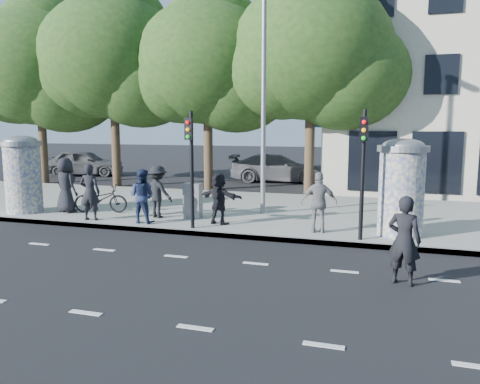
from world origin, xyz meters
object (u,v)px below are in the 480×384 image
(ped_a, at_px, (66,185))
(ped_d, at_px, (158,192))
(ped_b, at_px, (90,192))
(car_right, at_px, (278,168))
(ped_c, at_px, (142,196))
(cabinet_right, at_px, (389,211))
(man_road, at_px, (404,240))
(traffic_pole_far, at_px, (363,161))
(cabinet_left, at_px, (193,201))
(bicycle, at_px, (101,199))
(ad_column_right, at_px, (402,185))
(car_left, at_px, (84,163))
(traffic_pole_near, at_px, (191,158))
(ad_column_left, at_px, (23,172))
(ped_e, at_px, (319,202))
(ped_f, at_px, (219,199))
(street_lamp, at_px, (263,75))

(ped_a, distance_m, ped_d, 3.45)
(ped_b, distance_m, car_right, 13.34)
(ped_c, relative_size, cabinet_right, 1.40)
(man_road, bearing_deg, traffic_pole_far, -54.66)
(cabinet_left, bearing_deg, bicycle, 177.56)
(ad_column_right, distance_m, car_left, 21.94)
(ped_b, height_order, man_road, ped_b)
(traffic_pole_near, height_order, ped_c, traffic_pole_near)
(ad_column_left, bearing_deg, car_left, 117.13)
(ped_b, xyz_separation_m, cabinet_right, (9.09, 1.06, -0.30))
(traffic_pole_near, bearing_deg, traffic_pole_far, 0.00)
(ped_d, distance_m, car_left, 15.89)
(ped_b, distance_m, man_road, 9.82)
(ad_column_left, xyz_separation_m, traffic_pole_near, (6.60, -0.71, 0.69))
(ad_column_right, bearing_deg, car_left, 147.62)
(traffic_pole_near, height_order, ped_e, traffic_pole_near)
(ped_c, xyz_separation_m, car_right, (1.40, 12.85, -0.22))
(ped_d, bearing_deg, cabinet_left, -152.49)
(car_left, bearing_deg, traffic_pole_near, -152.09)
(ad_column_left, distance_m, ad_column_right, 12.40)
(ped_a, bearing_deg, traffic_pole_near, -171.72)
(ad_column_right, bearing_deg, cabinet_right, 130.15)
(ad_column_right, bearing_deg, ped_f, -178.90)
(traffic_pole_near, height_order, ped_f, traffic_pole_near)
(street_lamp, relative_size, ped_e, 4.66)
(cabinet_left, relative_size, car_left, 0.24)
(ad_column_left, relative_size, cabinet_right, 2.21)
(ad_column_right, distance_m, bicycle, 9.84)
(car_left, bearing_deg, traffic_pole_far, -143.08)
(ped_d, relative_size, car_right, 0.32)
(ad_column_right, height_order, cabinet_right, ad_column_right)
(ad_column_left, relative_size, ped_b, 1.47)
(cabinet_left, bearing_deg, ped_d, -171.77)
(street_lamp, distance_m, ped_d, 5.16)
(ped_a, bearing_deg, traffic_pole_far, -166.11)
(ped_c, relative_size, cabinet_left, 1.47)
(ped_e, distance_m, cabinet_right, 2.03)
(ad_column_right, height_order, car_left, ad_column_right)
(ad_column_left, xyz_separation_m, ped_d, (4.90, 0.50, -0.53))
(street_lamp, xyz_separation_m, man_road, (4.37, -5.70, -3.90))
(ped_a, xyz_separation_m, car_left, (-7.57, 11.58, -0.28))
(traffic_pole_far, bearing_deg, car_left, 144.17)
(ped_e, bearing_deg, man_road, 113.24)
(ped_a, distance_m, cabinet_left, 4.60)
(ped_d, bearing_deg, ad_column_left, 21.58)
(man_road, height_order, cabinet_left, man_road)
(traffic_pole_near, bearing_deg, bicycle, 160.98)
(ped_d, bearing_deg, traffic_pole_far, -174.67)
(ped_b, bearing_deg, car_right, -112.90)
(traffic_pole_near, xyz_separation_m, cabinet_left, (-0.57, 1.44, -1.51))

